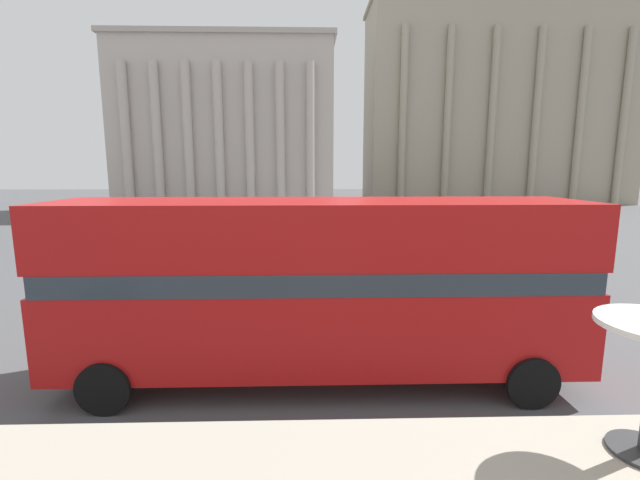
% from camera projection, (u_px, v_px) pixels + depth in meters
% --- Properties ---
extents(double_decker_bus, '(11.26, 2.69, 4.09)m').
position_uv_depth(double_decker_bus, '(319.00, 283.00, 9.36)').
color(double_decker_bus, black).
rests_on(double_decker_bus, ground_plane).
extents(plaza_building_left, '(23.36, 13.22, 18.17)m').
position_uv_depth(plaza_building_left, '(230.00, 130.00, 48.32)').
color(plaza_building_left, '#BCB2A8').
rests_on(plaza_building_left, ground_plane).
extents(plaza_building_right, '(35.92, 11.71, 26.43)m').
position_uv_depth(plaza_building_right, '(496.00, 107.00, 59.07)').
color(plaza_building_right, '#A39984').
rests_on(plaza_building_right, ground_plane).
extents(traffic_light_near, '(0.42, 0.24, 3.58)m').
position_uv_depth(traffic_light_near, '(540.00, 243.00, 13.96)').
color(traffic_light_near, black).
rests_on(traffic_light_near, ground_plane).
extents(traffic_light_mid, '(0.42, 0.24, 3.60)m').
position_uv_depth(traffic_light_mid, '(482.00, 224.00, 18.95)').
color(traffic_light_mid, black).
rests_on(traffic_light_mid, ground_plane).
extents(car_white, '(4.20, 1.93, 1.35)m').
position_uv_depth(car_white, '(353.00, 259.00, 19.50)').
color(car_white, black).
rests_on(car_white, ground_plane).
extents(pedestrian_red, '(0.32, 0.32, 1.73)m').
position_uv_depth(pedestrian_red, '(470.00, 234.00, 25.07)').
color(pedestrian_red, '#282B33').
rests_on(pedestrian_red, ground_plane).
extents(pedestrian_white, '(0.32, 0.32, 1.62)m').
position_uv_depth(pedestrian_white, '(513.00, 261.00, 18.06)').
color(pedestrian_white, '#282B33').
rests_on(pedestrian_white, ground_plane).
extents(pedestrian_blue, '(0.32, 0.32, 1.59)m').
position_uv_depth(pedestrian_blue, '(254.00, 228.00, 28.24)').
color(pedestrian_blue, '#282B33').
rests_on(pedestrian_blue, ground_plane).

